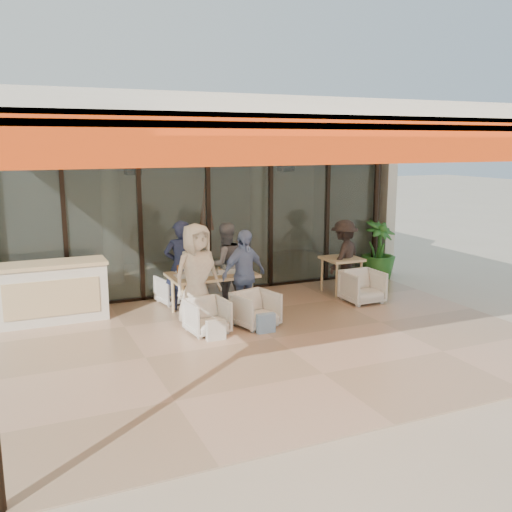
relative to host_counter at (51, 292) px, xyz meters
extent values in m
plane|color=#C6B293|center=(3.05, -2.30, -0.53)|extent=(70.00, 70.00, 0.00)
cube|color=tan|center=(3.05, -2.30, -0.53)|extent=(8.00, 6.00, 0.01)
cube|color=silver|center=(3.05, -2.30, 2.77)|extent=(8.00, 6.00, 0.20)
cube|color=#FF420D|center=(3.05, -5.24, 2.49)|extent=(8.00, 0.12, 0.45)
cube|color=#FF5215|center=(3.05, -4.55, 2.61)|extent=(8.00, 1.50, 0.06)
cylinder|color=black|center=(6.93, 0.58, 1.07)|extent=(0.12, 0.12, 3.20)
cube|color=#9EADA3|center=(3.05, 0.70, 1.07)|extent=(8.00, 0.03, 3.20)
cube|color=black|center=(3.05, 0.70, -0.49)|extent=(8.00, 0.10, 0.08)
cube|color=black|center=(3.05, 0.70, 2.63)|extent=(8.00, 0.10, 0.08)
cube|color=black|center=(0.35, 0.70, 1.07)|extent=(0.08, 0.10, 3.20)
cube|color=black|center=(1.70, 0.70, 1.07)|extent=(0.08, 0.10, 3.20)
cube|color=black|center=(3.05, 0.70, 1.07)|extent=(0.08, 0.10, 3.20)
cube|color=black|center=(4.40, 0.70, 1.07)|extent=(0.08, 0.10, 3.20)
cube|color=black|center=(5.75, 0.70, 1.07)|extent=(0.08, 0.10, 3.20)
cube|color=black|center=(7.05, 0.70, 1.07)|extent=(0.08, 0.10, 3.20)
cube|color=silver|center=(3.05, 4.20, 1.17)|extent=(9.00, 0.25, 3.40)
cube|color=silver|center=(7.45, 2.45, 1.17)|extent=(0.25, 3.50, 3.40)
cube|color=silver|center=(3.05, 2.45, 2.87)|extent=(9.00, 3.50, 0.25)
cube|color=#DABF85|center=(3.05, 2.45, -0.52)|extent=(8.00, 3.50, 0.02)
cylinder|color=silver|center=(1.45, 2.30, 0.97)|extent=(0.40, 0.40, 3.00)
cylinder|color=silver|center=(4.85, 2.30, 0.97)|extent=(0.40, 0.40, 3.00)
cylinder|color=black|center=(1.85, 1.90, 2.47)|extent=(0.03, 0.03, 0.70)
cube|color=black|center=(1.85, 1.90, 2.02)|extent=(0.30, 0.30, 0.40)
sphere|color=#FFBF72|center=(1.85, 1.90, 2.02)|extent=(0.18, 0.18, 0.18)
cylinder|color=black|center=(5.35, 1.90, 2.47)|extent=(0.03, 0.03, 0.70)
cube|color=black|center=(5.35, 1.90, 2.02)|extent=(0.30, 0.30, 0.40)
sphere|color=#FFBF72|center=(5.35, 1.90, 2.02)|extent=(0.18, 0.18, 0.18)
cylinder|color=black|center=(3.35, 1.70, -0.48)|extent=(0.40, 0.40, 0.05)
cylinder|color=black|center=(3.35, 1.70, 0.52)|extent=(0.04, 0.04, 2.10)
cone|color=#E24013|center=(3.35, 1.70, 1.17)|extent=(0.32, 0.32, 1.10)
cube|color=silver|center=(0.00, 0.00, -0.03)|extent=(1.80, 0.60, 1.00)
cube|color=#DABF85|center=(0.00, 0.00, 0.48)|extent=(1.85, 0.65, 0.06)
cube|color=#DABF85|center=(0.00, -0.31, -0.03)|extent=(1.50, 0.02, 0.60)
cube|color=#DABF85|center=(2.63, -0.66, 0.19)|extent=(1.50, 0.90, 0.05)
cube|color=white|center=(2.63, -0.66, 0.21)|extent=(1.30, 0.35, 0.01)
cylinder|color=#DABF85|center=(2.01, -0.98, -0.18)|extent=(0.06, 0.06, 0.70)
cylinder|color=#DABF85|center=(3.25, -0.98, -0.18)|extent=(0.06, 0.06, 0.70)
cylinder|color=#DABF85|center=(2.01, -0.34, -0.18)|extent=(0.06, 0.06, 0.70)
cylinder|color=#DABF85|center=(3.25, -0.34, -0.18)|extent=(0.06, 0.06, 0.70)
cylinder|color=white|center=(2.18, -0.81, 0.27)|extent=(0.06, 0.06, 0.11)
cylinder|color=white|center=(2.38, -0.46, 0.27)|extent=(0.06, 0.06, 0.11)
cylinder|color=white|center=(2.68, -0.76, 0.27)|extent=(0.06, 0.06, 0.11)
cylinder|color=white|center=(2.93, -0.48, 0.27)|extent=(0.06, 0.06, 0.11)
cylinder|color=white|center=(3.13, -0.86, 0.27)|extent=(0.06, 0.06, 0.11)
cylinder|color=#8C3F14|center=(2.08, -0.51, 0.30)|extent=(0.07, 0.07, 0.16)
cylinder|color=black|center=(2.53, -0.38, 0.30)|extent=(0.09, 0.09, 0.17)
cylinder|color=black|center=(2.53, -0.38, 0.39)|extent=(0.10, 0.10, 0.01)
cylinder|color=white|center=(2.18, -0.96, 0.22)|extent=(0.22, 0.22, 0.01)
cylinder|color=white|center=(3.08, -0.96, 0.22)|extent=(0.22, 0.22, 0.01)
cylinder|color=white|center=(2.18, -0.34, 0.22)|extent=(0.22, 0.22, 0.01)
cylinder|color=white|center=(3.08, -0.34, 0.22)|extent=(0.22, 0.22, 0.01)
imported|color=white|center=(2.21, 0.29, -0.23)|extent=(0.69, 0.66, 0.60)
imported|color=white|center=(3.05, 0.29, -0.18)|extent=(0.71, 0.67, 0.70)
imported|color=white|center=(2.21, -1.61, -0.22)|extent=(0.67, 0.63, 0.63)
imported|color=white|center=(3.05, -1.61, -0.20)|extent=(0.77, 0.74, 0.65)
imported|color=#1B233B|center=(2.21, -0.21, 0.29)|extent=(0.64, 0.46, 1.65)
imported|color=slate|center=(3.05, -0.21, 0.25)|extent=(0.79, 0.63, 1.56)
imported|color=beige|center=(2.21, -1.11, 0.32)|extent=(0.94, 0.72, 1.71)
imported|color=#7690C4|center=(3.05, -1.11, 0.25)|extent=(0.99, 0.65, 1.56)
cube|color=silver|center=(2.21, -2.01, -0.36)|extent=(0.30, 0.10, 0.34)
cube|color=#99BFD8|center=(3.05, -2.01, -0.36)|extent=(0.30, 0.10, 0.34)
cube|color=#DABF85|center=(5.48, -0.37, 0.19)|extent=(0.70, 0.70, 0.05)
cylinder|color=#DABF85|center=(5.20, -0.65, -0.18)|extent=(0.05, 0.05, 0.70)
cylinder|color=#DABF85|center=(5.76, -0.65, -0.18)|extent=(0.05, 0.05, 0.70)
cylinder|color=#DABF85|center=(5.20, -0.09, -0.18)|extent=(0.05, 0.05, 0.70)
cylinder|color=#DABF85|center=(5.76, -0.09, -0.18)|extent=(0.05, 0.05, 0.70)
imported|color=white|center=(5.48, -1.12, -0.18)|extent=(0.69, 0.64, 0.69)
imported|color=black|center=(5.56, -0.32, 0.21)|extent=(1.11, 0.98, 1.49)
imported|color=#1E5919|center=(6.90, 0.37, 0.13)|extent=(0.90, 0.90, 1.32)
camera|label=1|loc=(-0.59, -9.85, 2.46)|focal=40.00mm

